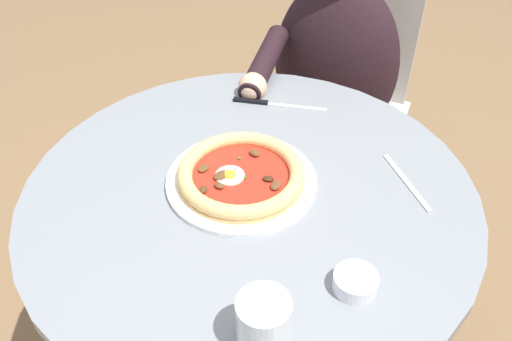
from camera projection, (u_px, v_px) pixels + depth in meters
dining_table at (250, 252)px, 1.15m from camera, size 0.88×0.88×0.76m
pizza_on_plate at (241, 176)px, 1.03m from camera, size 0.29×0.29×0.04m
water_glass at (263, 325)px, 0.76m from camera, size 0.08×0.08×0.09m
steak_knife at (265, 103)px, 1.25m from camera, size 0.04×0.22×0.01m
ramekin_capers at (355, 282)px, 0.84m from camera, size 0.07×0.07×0.03m
fork_utensil at (406, 182)px, 1.04m from camera, size 0.16×0.07×0.00m
diner_person at (328, 126)px, 1.64m from camera, size 0.48×0.46×1.12m
cafe_chair_diner at (343, 90)px, 1.71m from camera, size 0.54×0.54×0.89m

